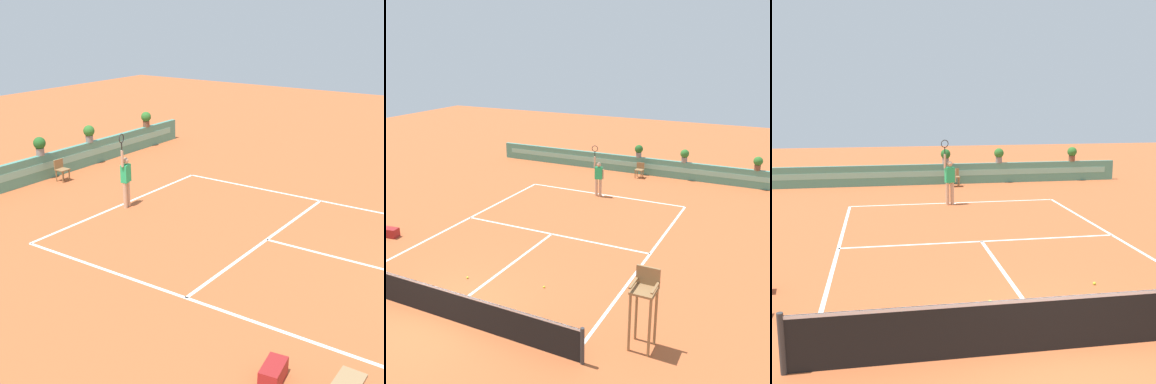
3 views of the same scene
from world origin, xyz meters
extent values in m
plane|color=#B2562D|center=(0.00, 6.00, 0.00)|extent=(60.00, 60.00, 0.00)
cube|color=white|center=(0.00, 11.89, 0.00)|extent=(8.22, 0.10, 0.01)
cube|color=white|center=(0.00, 6.40, 0.00)|extent=(8.22, 0.10, 0.01)
cube|color=white|center=(0.00, 3.20, 0.00)|extent=(0.10, 6.40, 0.01)
cube|color=white|center=(-4.11, 5.95, 0.00)|extent=(0.10, 11.89, 0.01)
cube|color=white|center=(4.11, 5.95, 0.00)|extent=(0.10, 11.89, 0.01)
cube|color=white|center=(0.00, 11.79, 0.00)|extent=(0.10, 0.20, 0.01)
cube|color=#4C8E7A|center=(0.00, 16.39, 0.50)|extent=(18.00, 0.20, 1.00)
cube|color=#7ABCA8|center=(0.00, 16.29, 0.55)|extent=(17.10, 0.01, 0.28)
cylinder|color=olive|center=(0.42, 15.41, 0.23)|extent=(0.05, 0.05, 0.45)
cylinder|color=olive|center=(0.78, 15.41, 0.23)|extent=(0.05, 0.05, 0.45)
cylinder|color=olive|center=(0.42, 15.77, 0.23)|extent=(0.05, 0.05, 0.45)
cylinder|color=olive|center=(0.78, 15.77, 0.23)|extent=(0.05, 0.05, 0.45)
cube|color=olive|center=(0.60, 15.59, 0.47)|extent=(0.44, 0.44, 0.04)
cube|color=olive|center=(0.60, 15.79, 0.67)|extent=(0.44, 0.04, 0.36)
cube|color=maroon|center=(-5.67, 3.37, 0.18)|extent=(0.74, 0.46, 0.36)
cylinder|color=tan|center=(-0.11, 11.62, 0.45)|extent=(0.14, 0.14, 0.90)
cylinder|color=tan|center=(-0.31, 11.57, 0.45)|extent=(0.14, 0.14, 0.90)
cube|color=#28B266|center=(-0.21, 11.59, 1.20)|extent=(0.40, 0.29, 0.60)
sphere|color=tan|center=(-0.21, 11.59, 1.63)|extent=(0.22, 0.22, 0.22)
cylinder|color=tan|center=(-0.41, 11.55, 1.75)|extent=(0.09, 0.09, 0.55)
cylinder|color=black|center=(-0.41, 11.55, 2.17)|extent=(0.04, 0.04, 0.24)
torus|color=#262626|center=(-0.41, 11.55, 2.43)|extent=(0.31, 0.10, 0.31)
cylinder|color=tan|center=(0.00, 11.64, 1.15)|extent=(0.09, 0.09, 0.50)
cylinder|color=gray|center=(2.94, 16.39, 1.14)|extent=(0.32, 0.32, 0.28)
sphere|color=#2D6B28|center=(2.94, 16.39, 1.48)|extent=(0.48, 0.48, 0.48)
cylinder|color=brown|center=(6.77, 16.39, 1.14)|extent=(0.32, 0.32, 0.28)
sphere|color=#2D6B28|center=(6.77, 16.39, 1.48)|extent=(0.48, 0.48, 0.48)
cylinder|color=gray|center=(0.26, 16.39, 1.14)|extent=(0.32, 0.32, 0.28)
sphere|color=#235B23|center=(0.26, 16.39, 1.48)|extent=(0.48, 0.48, 0.48)
camera|label=1|loc=(-13.33, -0.11, 6.43)|focal=51.08mm
camera|label=2|loc=(8.19, -8.00, 7.28)|focal=41.74mm
camera|label=3|loc=(-2.84, -7.17, 4.14)|focal=45.68mm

